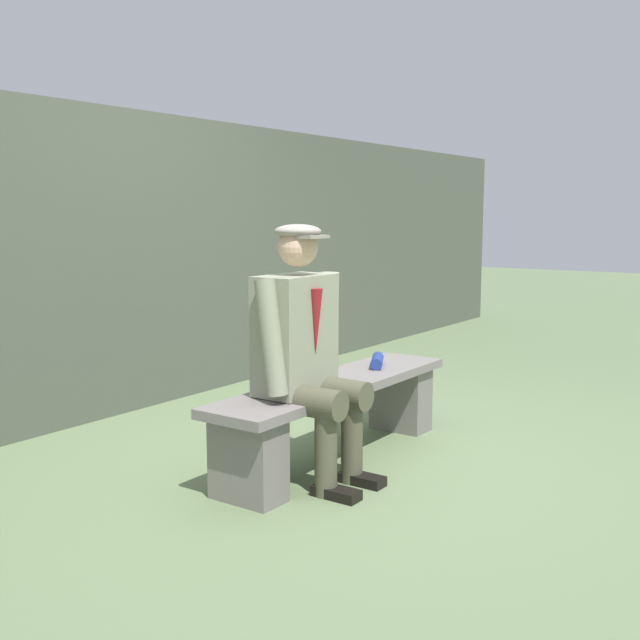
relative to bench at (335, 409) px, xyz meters
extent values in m
plane|color=#60744E|center=(0.00, 0.00, -0.29)|extent=(30.00, 30.00, 0.00)
cube|color=slate|center=(0.00, 0.00, 0.13)|extent=(1.81, 0.41, 0.05)
cube|color=slate|center=(-0.74, 0.00, -0.09)|extent=(0.20, 0.35, 0.40)
cube|color=slate|center=(0.74, 0.00, -0.09)|extent=(0.20, 0.35, 0.40)
cube|color=gray|center=(0.37, 0.00, 0.46)|extent=(0.42, 0.25, 0.60)
cylinder|color=#1E2338|center=(0.37, 0.00, 0.73)|extent=(0.23, 0.23, 0.06)
cone|color=maroon|center=(0.37, 0.13, 0.54)|extent=(0.07, 0.07, 0.33)
sphere|color=#DBAD8C|center=(0.37, 0.02, 0.90)|extent=(0.20, 0.20, 0.20)
ellipsoid|color=gray|center=(0.37, 0.02, 0.98)|extent=(0.23, 0.23, 0.07)
cube|color=gray|center=(0.37, 0.11, 0.95)|extent=(0.16, 0.09, 0.02)
cylinder|color=#4C4B37|center=(0.25, 0.13, 0.16)|extent=(0.15, 0.44, 0.15)
cylinder|color=#4C4B37|center=(0.25, 0.27, -0.06)|extent=(0.11, 0.11, 0.45)
cube|color=black|center=(0.25, 0.33, -0.26)|extent=(0.10, 0.24, 0.05)
cylinder|color=gray|center=(0.13, 0.04, 0.48)|extent=(0.11, 0.13, 0.56)
cylinder|color=#4C4B37|center=(0.48, 0.13, 0.16)|extent=(0.15, 0.44, 0.15)
cylinder|color=#4C4B37|center=(0.48, 0.27, -0.06)|extent=(0.11, 0.11, 0.45)
cube|color=black|center=(0.48, 0.33, -0.26)|extent=(0.10, 0.24, 0.05)
cylinder|color=gray|center=(0.61, 0.04, 0.48)|extent=(0.11, 0.18, 0.57)
cylinder|color=navy|center=(-0.46, -0.01, 0.19)|extent=(0.25, 0.18, 0.07)
cube|color=#494F42|center=(0.00, -1.85, 0.73)|extent=(12.00, 0.24, 2.04)
camera|label=1|loc=(3.41, 2.29, 1.06)|focal=43.09mm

